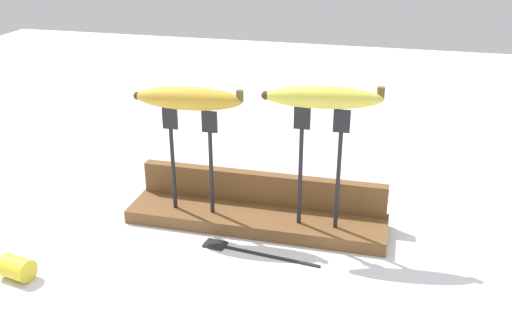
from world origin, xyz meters
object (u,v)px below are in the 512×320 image
(fork_stand_left, at_px, (191,152))
(fork_fallen_near, at_px, (245,250))
(banana_raised_left, at_px, (189,98))
(banana_raised_right, at_px, (323,97))
(banana_chunk_near, at_px, (16,268))
(fork_stand_right, at_px, (320,158))

(fork_stand_left, height_order, fork_fallen_near, fork_stand_left)
(banana_raised_left, distance_m, fork_fallen_near, 0.26)
(banana_raised_right, height_order, banana_chunk_near, banana_raised_right)
(fork_fallen_near, relative_size, banana_chunk_near, 3.59)
(fork_stand_right, relative_size, banana_chunk_near, 3.72)
(banana_raised_left, relative_size, banana_chunk_near, 3.38)
(fork_stand_right, xyz_separation_m, banana_raised_left, (-0.22, -0.00, 0.08))
(fork_fallen_near, bearing_deg, banana_raised_left, 146.90)
(banana_raised_left, height_order, fork_fallen_near, banana_raised_left)
(fork_stand_left, distance_m, banana_raised_left, 0.09)
(banana_raised_right, xyz_separation_m, banana_chunk_near, (-0.42, -0.23, -0.23))
(fork_stand_left, xyz_separation_m, banana_raised_left, (-0.00, -0.00, 0.09))
(fork_stand_left, relative_size, banana_raised_left, 1.00)
(fork_stand_left, relative_size, fork_fallen_near, 0.94)
(banana_chunk_near, bearing_deg, banana_raised_right, 28.51)
(fork_fallen_near, bearing_deg, banana_raised_right, 35.37)
(banana_raised_right, xyz_separation_m, fork_fallen_near, (-0.10, -0.07, -0.24))
(fork_fallen_near, height_order, banana_chunk_near, banana_chunk_near)
(banana_raised_left, bearing_deg, fork_stand_right, 0.00)
(banana_raised_right, bearing_deg, banana_raised_left, 180.00)
(banana_raised_right, relative_size, fork_fallen_near, 0.95)
(fork_stand_left, relative_size, banana_chunk_near, 3.36)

